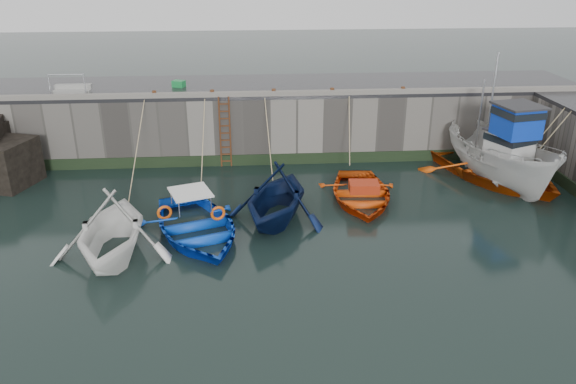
{
  "coord_description": "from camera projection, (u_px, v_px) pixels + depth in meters",
  "views": [
    {
      "loc": [
        -0.97,
        -14.22,
        8.87
      ],
      "look_at": [
        0.36,
        3.85,
        1.2
      ],
      "focal_mm": 35.0,
      "sensor_mm": 36.0,
      "label": 1
    }
  ],
  "objects": [
    {
      "name": "ground",
      "position": [
        285.0,
        280.0,
        16.59
      ],
      "size": [
        120.0,
        120.0,
        0.0
      ],
      "primitive_type": "plane",
      "color": "black",
      "rests_on": "ground"
    },
    {
      "name": "bollard_a",
      "position": [
        154.0,
        94.0,
        24.38
      ],
      "size": [
        0.18,
        0.18,
        0.28
      ],
      "primitive_type": "cylinder",
      "color": "#3F1E0F",
      "rests_on": "road_back"
    },
    {
      "name": "railing",
      "position": [
        72.0,
        89.0,
        25.01
      ],
      "size": [
        1.6,
        1.05,
        1.0
      ],
      "color": "#A5A8AD",
      "rests_on": "road_back"
    },
    {
      "name": "boat_far_white",
      "position": [
        502.0,
        158.0,
        23.27
      ],
      "size": [
        3.74,
        7.02,
        5.57
      ],
      "rotation": [
        0.0,
        0.0,
        0.19
      ],
      "color": "silver",
      "rests_on": "ground"
    },
    {
      "name": "algae_back",
      "position": [
        270.0,
        159.0,
        25.64
      ],
      "size": [
        30.0,
        0.08,
        0.5
      ],
      "primitive_type": "cube",
      "color": "black",
      "rests_on": "ground"
    },
    {
      "name": "boat_near_blue_rope",
      "position": [
        205.0,
        184.0,
        23.6
      ],
      "size": [
        0.04,
        5.03,
        3.1
      ],
      "primitive_type": null,
      "color": "tan",
      "rests_on": "ground"
    },
    {
      "name": "boat_near_blacktrim",
      "position": [
        276.0,
        219.0,
        20.42
      ],
      "size": [
        5.23,
        5.61,
        2.4
      ],
      "primitive_type": "imported",
      "rotation": [
        0.0,
        0.0,
        -0.34
      ],
      "color": "#09163B",
      "rests_on": "ground"
    },
    {
      "name": "boat_near_navy_rope",
      "position": [
        346.0,
        169.0,
        25.19
      ],
      "size": [
        0.04,
        3.14,
        3.1
      ],
      "primitive_type": null,
      "color": "tan",
      "rests_on": "ground"
    },
    {
      "name": "road_back",
      "position": [
        267.0,
        86.0,
        26.87
      ],
      "size": [
        30.0,
        5.0,
        0.16
      ],
      "primitive_type": "cube",
      "color": "black",
      "rests_on": "quay_back"
    },
    {
      "name": "ladder",
      "position": [
        225.0,
        132.0,
        24.94
      ],
      "size": [
        0.51,
        0.08,
        3.2
      ],
      "color": "#3F1E0F",
      "rests_on": "ground"
    },
    {
      "name": "boat_near_blue",
      "position": [
        197.0,
        234.0,
        19.32
      ],
      "size": [
        5.34,
        6.27,
        1.1
      ],
      "primitive_type": "imported",
      "rotation": [
        0.0,
        0.0,
        0.34
      ],
      "color": "blue",
      "rests_on": "ground"
    },
    {
      "name": "bollard_e",
      "position": [
        403.0,
        90.0,
        25.12
      ],
      "size": [
        0.18,
        0.18,
        0.28
      ],
      "primitive_type": "cylinder",
      "color": "#3F1E0F",
      "rests_on": "road_back"
    },
    {
      "name": "bollard_c",
      "position": [
        274.0,
        92.0,
        24.73
      ],
      "size": [
        0.18,
        0.18,
        0.28
      ],
      "primitive_type": "cylinder",
      "color": "#3F1E0F",
      "rests_on": "road_back"
    },
    {
      "name": "boat_near_white_rope",
      "position": [
        142.0,
        191.0,
        22.84
      ],
      "size": [
        0.04,
        6.18,
        3.1
      ],
      "primitive_type": null,
      "color": "tan",
      "rests_on": "ground"
    },
    {
      "name": "boat_near_blacktrim_rope",
      "position": [
        271.0,
        177.0,
        24.24
      ],
      "size": [
        0.04,
        4.22,
        3.1
      ],
      "primitive_type": null,
      "color": "tan",
      "rests_on": "ground"
    },
    {
      "name": "fish_crate",
      "position": [
        179.0,
        84.0,
        26.26
      ],
      "size": [
        0.65,
        0.57,
        0.3
      ],
      "primitive_type": "cube",
      "rotation": [
        0.0,
        0.0,
        -0.38
      ],
      "color": "#177E39",
      "rests_on": "road_back"
    },
    {
      "name": "quay_back",
      "position": [
        268.0,
        118.0,
        27.48
      ],
      "size": [
        30.0,
        5.0,
        3.0
      ],
      "primitive_type": "cube",
      "color": "slate",
      "rests_on": "ground"
    },
    {
      "name": "bollard_d",
      "position": [
        332.0,
        91.0,
        24.9
      ],
      "size": [
        0.18,
        0.18,
        0.28
      ],
      "primitive_type": "cylinder",
      "color": "#3F1E0F",
      "rests_on": "road_back"
    },
    {
      "name": "boat_far_orange",
      "position": [
        495.0,
        169.0,
        23.98
      ],
      "size": [
        6.93,
        7.93,
        4.37
      ],
      "rotation": [
        0.0,
        0.0,
        0.4
      ],
      "color": "#DA4C0B",
      "rests_on": "ground"
    },
    {
      "name": "boat_near_white",
      "position": [
        115.0,
        255.0,
        17.97
      ],
      "size": [
        4.15,
        4.79,
        2.48
      ],
      "primitive_type": "imported",
      "rotation": [
        0.0,
        0.0,
        0.02
      ],
      "color": "white",
      "rests_on": "ground"
    },
    {
      "name": "bollard_b",
      "position": [
        212.0,
        93.0,
        24.55
      ],
      "size": [
        0.18,
        0.18,
        0.28
      ],
      "primitive_type": "cylinder",
      "color": "#3F1E0F",
      "rests_on": "road_back"
    },
    {
      "name": "boat_near_navy",
      "position": [
        360.0,
        199.0,
        22.08
      ],
      "size": [
        3.76,
        5.02,
        0.99
      ],
      "primitive_type": "imported",
      "rotation": [
        0.0,
        0.0,
        -0.08
      ],
      "color": "#E1460B",
      "rests_on": "ground"
    },
    {
      "name": "kerb_back",
      "position": [
        269.0,
        93.0,
        24.64
      ],
      "size": [
        30.0,
        0.3,
        0.2
      ],
      "primitive_type": "cube",
      "color": "slate",
      "rests_on": "road_back"
    }
  ]
}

